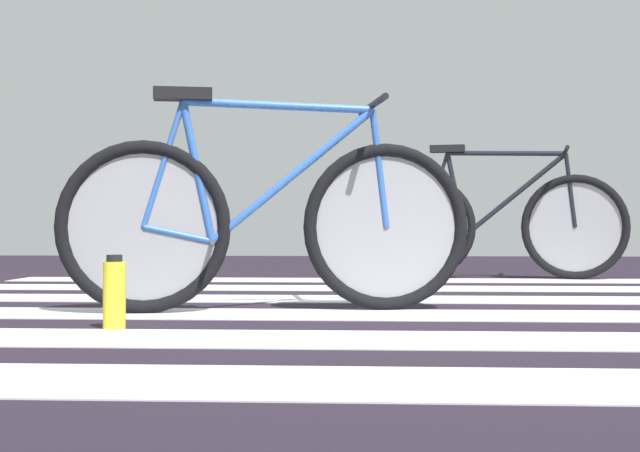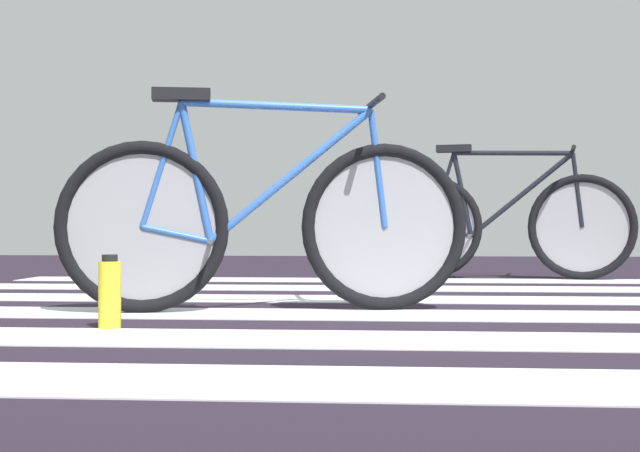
% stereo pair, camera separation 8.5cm
% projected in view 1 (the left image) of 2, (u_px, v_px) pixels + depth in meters
% --- Properties ---
extents(ground, '(18.00, 14.00, 0.02)m').
position_uv_depth(ground, '(398.00, 315.00, 3.58)').
color(ground, black).
extents(crosswalk_markings, '(5.42, 4.22, 0.00)m').
position_uv_depth(crosswalk_markings, '(391.00, 306.00, 3.82)').
color(crosswalk_markings, silver).
rests_on(crosswalk_markings, ground).
extents(bicycle_1_of_2, '(1.71, 0.56, 0.93)m').
position_uv_depth(bicycle_1_of_2, '(266.00, 220.00, 3.58)').
color(bicycle_1_of_2, black).
rests_on(bicycle_1_of_2, ground).
extents(bicycle_2_of_2, '(1.72, 0.55, 0.93)m').
position_uv_depth(bicycle_2_of_2, '(498.00, 223.00, 5.91)').
color(bicycle_2_of_2, black).
rests_on(bicycle_2_of_2, ground).
extents(water_bottle, '(0.08, 0.08, 0.26)m').
position_uv_depth(water_bottle, '(114.00, 294.00, 2.97)').
color(water_bottle, gold).
rests_on(water_bottle, ground).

